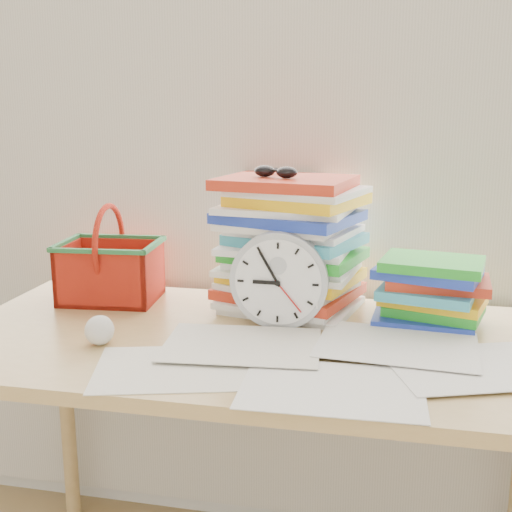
% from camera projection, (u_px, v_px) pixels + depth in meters
% --- Properties ---
extents(curtain, '(2.40, 0.01, 2.50)m').
position_uv_depth(curtain, '(286.00, 89.00, 1.68)').
color(curtain, beige).
rests_on(curtain, room_shell).
extents(desk, '(1.40, 0.70, 0.75)m').
position_uv_depth(desk, '(256.00, 368.00, 1.45)').
color(desk, tan).
rests_on(desk, ground).
extents(paper_stack, '(0.41, 0.36, 0.33)m').
position_uv_depth(paper_stack, '(291.00, 244.00, 1.61)').
color(paper_stack, white).
rests_on(paper_stack, desk).
extents(clock, '(0.23, 0.05, 0.23)m').
position_uv_depth(clock, '(280.00, 280.00, 1.48)').
color(clock, '#B5B9BE').
rests_on(clock, desk).
extents(sunglasses, '(0.16, 0.15, 0.03)m').
position_uv_depth(sunglasses, '(276.00, 172.00, 1.56)').
color(sunglasses, black).
rests_on(sunglasses, paper_stack).
extents(book_stack, '(0.31, 0.26, 0.16)m').
position_uv_depth(book_stack, '(431.00, 292.00, 1.51)').
color(book_stack, white).
rests_on(book_stack, desk).
extents(basket, '(0.27, 0.22, 0.25)m').
position_uv_depth(basket, '(110.00, 254.00, 1.69)').
color(basket, red).
rests_on(basket, desk).
extents(crumpled_ball, '(0.06, 0.06, 0.06)m').
position_uv_depth(crumpled_ball, '(99.00, 330.00, 1.39)').
color(crumpled_ball, white).
rests_on(crumpled_ball, desk).
extents(scattered_papers, '(1.26, 0.42, 0.02)m').
position_uv_depth(scattered_papers, '(256.00, 334.00, 1.44)').
color(scattered_papers, white).
rests_on(scattered_papers, desk).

